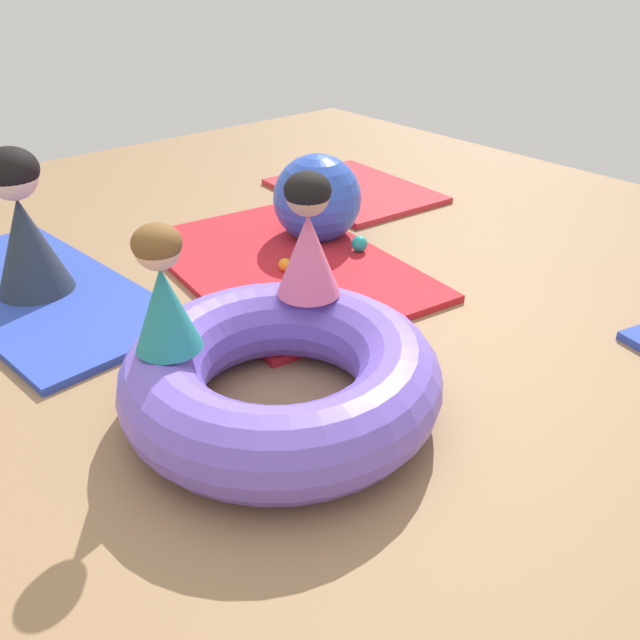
% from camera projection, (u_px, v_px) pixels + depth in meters
% --- Properties ---
extents(ground_plane, '(8.00, 8.00, 0.00)m').
position_uv_depth(ground_plane, '(242.00, 405.00, 2.75)').
color(ground_plane, '#93704C').
extents(gym_mat_center_rear, '(1.25, 0.98, 0.04)m').
position_uv_depth(gym_mat_center_rear, '(354.00, 191.00, 5.06)').
color(gym_mat_center_rear, red).
rests_on(gym_mat_center_rear, ground).
extents(gym_mat_near_left, '(1.90, 1.37, 0.04)m').
position_uv_depth(gym_mat_near_left, '(284.00, 265.00, 3.90)').
color(gym_mat_near_left, red).
rests_on(gym_mat_near_left, ground).
extents(gym_mat_front, '(1.86, 0.98, 0.04)m').
position_uv_depth(gym_mat_front, '(39.00, 293.00, 3.59)').
color(gym_mat_front, '#2D47B7').
rests_on(gym_mat_front, ground).
extents(inflatable_cushion, '(1.26, 1.26, 0.34)m').
position_uv_depth(inflatable_cushion, '(281.00, 377.00, 2.63)').
color(inflatable_cushion, '#7056D1').
rests_on(inflatable_cushion, ground).
extents(child_in_pink, '(0.32, 0.32, 0.53)m').
position_uv_depth(child_in_pink, '(308.00, 237.00, 2.77)').
color(child_in_pink, '#E5608E').
rests_on(child_in_pink, inflatable_cushion).
extents(child_in_teal, '(0.35, 0.35, 0.49)m').
position_uv_depth(child_in_teal, '(163.00, 290.00, 2.39)').
color(child_in_teal, teal).
rests_on(child_in_teal, inflatable_cushion).
extents(adult_seated, '(0.55, 0.55, 0.76)m').
position_uv_depth(adult_seated, '(23.00, 224.00, 3.40)').
color(adult_seated, '#232D3D').
rests_on(adult_seated, gym_mat_front).
extents(play_ball_orange, '(0.08, 0.08, 0.08)m').
position_uv_depth(play_ball_orange, '(285.00, 265.00, 3.76)').
color(play_ball_orange, orange).
rests_on(play_ball_orange, gym_mat_near_left).
extents(play_ball_pink, '(0.11, 0.11, 0.11)m').
position_uv_depth(play_ball_pink, '(293.00, 307.00, 3.30)').
color(play_ball_pink, pink).
rests_on(play_ball_pink, gym_mat_near_left).
extents(play_ball_teal, '(0.10, 0.10, 0.10)m').
position_uv_depth(play_ball_teal, '(359.00, 244.00, 4.00)').
color(play_ball_teal, teal).
rests_on(play_ball_teal, gym_mat_near_left).
extents(play_ball_yellow, '(0.08, 0.08, 0.08)m').
position_uv_depth(play_ball_yellow, '(296.00, 182.00, 5.05)').
color(play_ball_yellow, yellow).
rests_on(play_ball_yellow, gym_mat_center_rear).
extents(play_ball_blue, '(0.07, 0.07, 0.07)m').
position_uv_depth(play_ball_blue, '(282.00, 323.00, 3.20)').
color(play_ball_blue, blue).
rests_on(play_ball_blue, gym_mat_near_left).
extents(exercise_ball_large, '(0.55, 0.55, 0.55)m').
position_uv_depth(exercise_ball_large, '(317.00, 199.00, 4.14)').
color(exercise_ball_large, blue).
rests_on(exercise_ball_large, ground).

